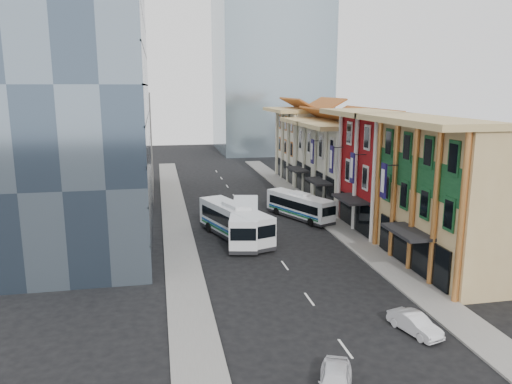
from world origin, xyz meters
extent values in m
plane|color=black|center=(0.00, 0.00, 0.00)|extent=(200.00, 200.00, 0.00)
cube|color=slate|center=(8.50, 22.00, 0.07)|extent=(3.00, 90.00, 0.15)
cube|color=slate|center=(-8.50, 22.00, 0.07)|extent=(3.00, 90.00, 0.15)
cube|color=tan|center=(14.00, 5.00, 6.00)|extent=(8.00, 14.00, 12.00)
cube|color=maroon|center=(14.00, 17.00, 6.00)|extent=(8.00, 10.00, 12.00)
cube|color=silver|center=(14.00, 26.50, 5.00)|extent=(8.00, 9.00, 10.00)
cube|color=silver|center=(14.00, 35.50, 5.00)|extent=(8.00, 9.00, 10.00)
cube|color=silver|center=(14.00, 46.00, 5.50)|extent=(8.00, 12.00, 11.00)
cube|color=#3D4D61|center=(-17.00, 19.00, 15.00)|extent=(12.00, 26.00, 30.00)
cube|color=gray|center=(-16.00, 42.00, 7.00)|extent=(10.00, 18.00, 14.00)
imported|color=silver|center=(-2.11, -10.04, 0.68)|extent=(3.04, 4.34, 1.37)
imported|color=silver|center=(4.86, -5.03, 0.61)|extent=(2.28, 3.90, 1.22)
camera|label=1|loc=(-10.20, -30.81, 14.84)|focal=35.00mm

